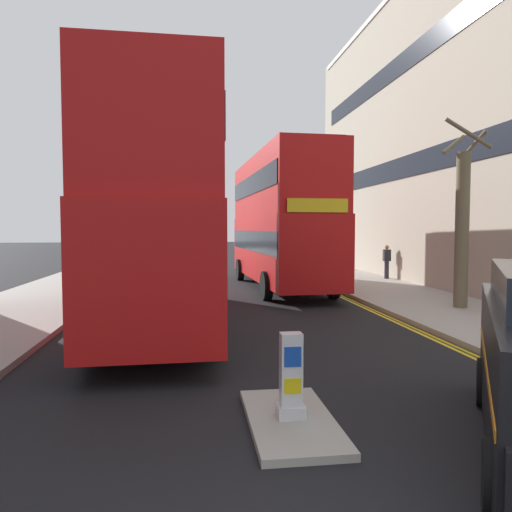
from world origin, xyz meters
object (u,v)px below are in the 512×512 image
keep_left_bollard (291,379)px  double_decker_bus_oncoming (280,218)px  double_decker_bus_away (161,211)px  pedestrian_far (387,261)px

keep_left_bollard → double_decker_bus_oncoming: size_ratio=0.10×
double_decker_bus_away → double_decker_bus_oncoming: size_ratio=1.00×
keep_left_bollard → double_decker_bus_away: 7.61m
keep_left_bollard → double_decker_bus_oncoming: bearing=80.0°
keep_left_bollard → double_decker_bus_oncoming: 14.59m
double_decker_bus_oncoming → pedestrian_far: (5.61, 1.84, -2.04)m
double_decker_bus_away → double_decker_bus_oncoming: bearing=57.9°
keep_left_bollard → double_decker_bus_oncoming: double_decker_bus_oncoming is taller
keep_left_bollard → pedestrian_far: (8.10, 16.01, 0.38)m
double_decker_bus_away → pedestrian_far: size_ratio=6.70×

